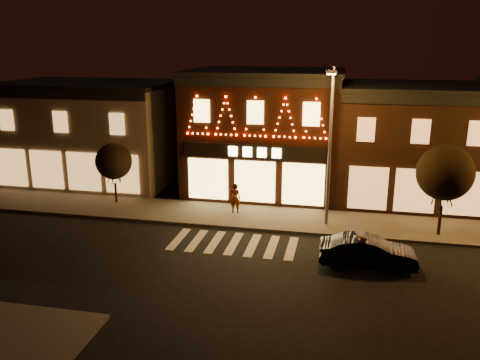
% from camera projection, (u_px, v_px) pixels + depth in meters
% --- Properties ---
extents(ground, '(120.00, 120.00, 0.00)m').
position_uv_depth(ground, '(214.00, 278.00, 22.06)').
color(ground, black).
rests_on(ground, ground).
extents(sidewalk_far, '(44.00, 4.00, 0.15)m').
position_uv_depth(sidewalk_far, '(282.00, 219.00, 29.17)').
color(sidewalk_far, '#47423D').
rests_on(sidewalk_far, ground).
extents(building_left, '(12.20, 8.28, 7.30)m').
position_uv_depth(building_left, '(92.00, 132.00, 36.87)').
color(building_left, '#6B5C4C').
rests_on(building_left, ground).
extents(building_pulp, '(10.20, 8.34, 8.30)m').
position_uv_depth(building_pulp, '(266.00, 131.00, 34.10)').
color(building_pulp, '#33150B').
rests_on(building_pulp, ground).
extents(building_right_a, '(9.20, 8.28, 7.50)m').
position_uv_depth(building_right_a, '(410.00, 143.00, 32.31)').
color(building_right_a, '#351D12').
rests_on(building_right_a, ground).
extents(streetlamp_mid, '(0.55, 1.99, 8.70)m').
position_uv_depth(streetlamp_mid, '(330.00, 136.00, 26.59)').
color(streetlamp_mid, '#59595E').
rests_on(streetlamp_mid, sidewalk_far).
extents(tree_left, '(2.28, 2.28, 3.82)m').
position_uv_depth(tree_left, '(114.00, 161.00, 31.34)').
color(tree_left, black).
rests_on(tree_left, sidewalk_far).
extents(tree_right, '(2.91, 2.91, 4.87)m').
position_uv_depth(tree_right, '(445.00, 173.00, 25.76)').
color(tree_right, black).
rests_on(tree_right, sidewalk_far).
extents(dark_sedan, '(4.47, 1.70, 1.45)m').
position_uv_depth(dark_sedan, '(368.00, 252.00, 23.02)').
color(dark_sedan, black).
rests_on(dark_sedan, ground).
extents(pedestrian, '(0.66, 0.44, 1.82)m').
position_uv_depth(pedestrian, '(235.00, 198.00, 29.79)').
color(pedestrian, gray).
rests_on(pedestrian, sidewalk_far).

